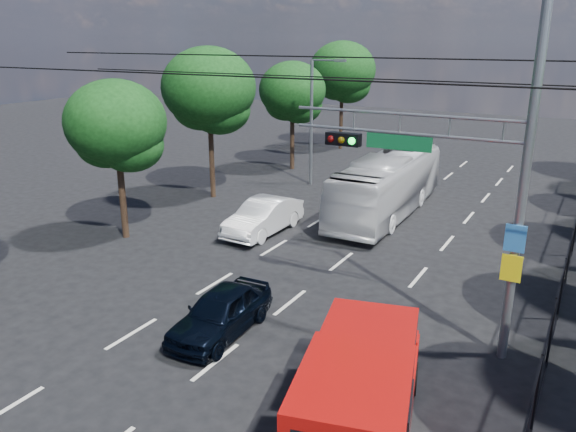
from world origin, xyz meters
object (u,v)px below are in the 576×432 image
Objects in this scene: signal_mast at (474,160)px; white_bus at (388,185)px; red_pickup at (361,388)px; navy_hatchback at (221,312)px; white_van at (263,217)px.

white_bus is at bearing 119.06° from signal_mast.
signal_mast reaches higher than red_pickup.
signal_mast is 6.35m from red_pickup.
signal_mast is at bearing -62.62° from white_bus.
signal_mast is 8.05m from navy_hatchback.
red_pickup is (-0.90, -4.79, -4.07)m from signal_mast.
navy_hatchback is at bearing -92.26° from white_bus.
white_bus is at bearing 86.66° from navy_hatchback.
white_bus is (-5.92, 10.66, -3.80)m from signal_mast.
white_van is (-3.72, -5.28, -0.71)m from white_bus.
white_van is at bearing 150.81° from signal_mast.
white_bus reaches higher than navy_hatchback.
red_pickup is 16.24m from white_bus.
signal_mast is 11.92m from white_van.
signal_mast reaches higher than white_bus.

